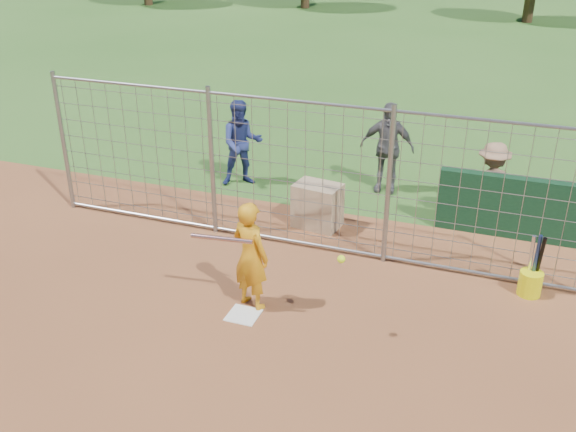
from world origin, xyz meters
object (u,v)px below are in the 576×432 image
at_px(bystander_b, 387,147).
at_px(bucket_with_bats, 531,280).
at_px(equipment_bin, 318,206).
at_px(bystander_c, 491,185).
at_px(bystander_a, 242,143).
at_px(batter, 250,256).

distance_m(bystander_b, bucket_with_bats, 4.26).
bearing_deg(equipment_bin, bystander_c, 28.47).
bearing_deg(bystander_c, equipment_bin, -2.46).
bearing_deg(bystander_a, bystander_b, -16.33).
bearing_deg(equipment_bin, bystander_b, 77.06).
bearing_deg(batter, bystander_c, -108.75).
bearing_deg(bystander_a, bucket_with_bats, -52.91).
bearing_deg(batter, bucket_with_bats, -136.96).
bearing_deg(bystander_b, bucket_with_bats, -48.75).
bearing_deg(bystander_c, bucket_with_bats, 87.70).
bearing_deg(bystander_c, batter, 29.51).
relative_size(bystander_b, equipment_bin, 2.28).
bearing_deg(bystander_c, bystander_a, -26.15).
bearing_deg(bystander_b, batter, -101.90).
bearing_deg(bystander_a, batter, -94.44).
relative_size(bystander_b, bucket_with_bats, 1.87).
height_order(bystander_c, equipment_bin, bystander_c).
distance_m(bystander_b, bystander_c, 2.27).
xyz_separation_m(bystander_a, bystander_c, (4.87, -0.29, -0.10)).
relative_size(batter, bucket_with_bats, 1.66).
bearing_deg(bucket_with_bats, bystander_b, 132.65).
distance_m(equipment_bin, bucket_with_bats, 3.79).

